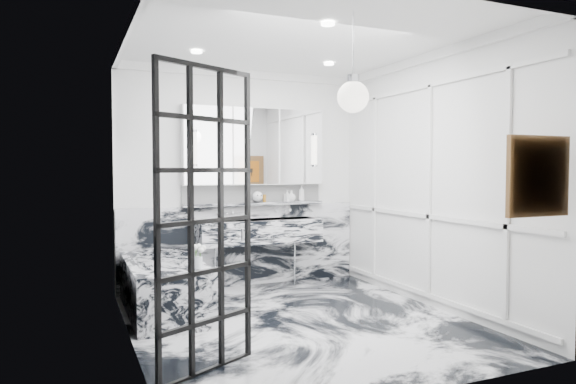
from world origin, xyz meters
name	(u,v)px	position (x,y,z in m)	size (l,w,h in m)	color
floor	(299,322)	(0.00, 0.00, 0.00)	(3.60, 3.60, 0.00)	silver
ceiling	(299,38)	(0.00, 0.00, 2.80)	(3.60, 3.60, 0.00)	white
wall_back	(242,179)	(0.00, 1.80, 1.40)	(3.60, 3.60, 0.00)	white
wall_front	(412,188)	(0.00, -1.80, 1.40)	(3.60, 3.60, 0.00)	white
wall_left	(130,184)	(-1.60, 0.00, 1.40)	(3.60, 3.60, 0.00)	white
wall_right	(431,180)	(1.60, 0.00, 1.40)	(3.60, 3.60, 0.00)	white
marble_clad_back	(243,245)	(0.00, 1.78, 0.53)	(3.18, 0.05, 1.05)	silver
marble_clad_left	(132,191)	(-1.59, 0.00, 1.34)	(0.02, 3.56, 2.68)	silver
panel_molding	(429,189)	(1.58, 0.00, 1.30)	(0.03, 3.40, 2.30)	white
soap_bottle_a	(301,193)	(0.81, 1.71, 1.20)	(0.08, 0.08, 0.22)	#8C5919
soap_bottle_b	(287,196)	(0.60, 1.71, 1.17)	(0.07, 0.07, 0.15)	#4C4C51
soap_bottle_c	(291,196)	(0.66, 1.71, 1.16)	(0.12, 0.12, 0.15)	silver
face_pot	(258,197)	(0.18, 1.71, 1.17)	(0.14, 0.14, 0.14)	white
amber_bottle	(265,198)	(0.28, 1.71, 1.14)	(0.04, 0.04, 0.10)	#8C5919
flower_vase	(198,262)	(-0.93, 0.34, 0.61)	(0.08, 0.08, 0.12)	silver
crittall_door	(206,221)	(-1.15, -0.85, 1.14)	(0.88, 0.04, 2.28)	black
artwork	(538,176)	(1.20, -1.76, 1.47)	(0.52, 0.05, 0.52)	#C56714
pendant_light	(353,97)	(-0.03, -1.09, 2.09)	(0.25, 0.25, 0.25)	white
trough_sink	(259,231)	(0.15, 1.55, 0.73)	(1.60, 0.45, 0.30)	silver
ledge	(255,204)	(0.15, 1.72, 1.07)	(1.90, 0.14, 0.04)	silver
subway_tile	(253,193)	(0.15, 1.78, 1.21)	(1.90, 0.03, 0.23)	white
mirror_cabinet	(255,146)	(0.15, 1.73, 1.82)	(1.90, 0.16, 1.00)	white
sconce_left	(194,148)	(-0.67, 1.63, 1.78)	(0.07, 0.07, 0.40)	white
sconce_right	(315,150)	(0.97, 1.63, 1.78)	(0.07, 0.07, 0.40)	white
bathtub	(164,287)	(-1.18, 0.90, 0.28)	(0.75, 1.65, 0.55)	silver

